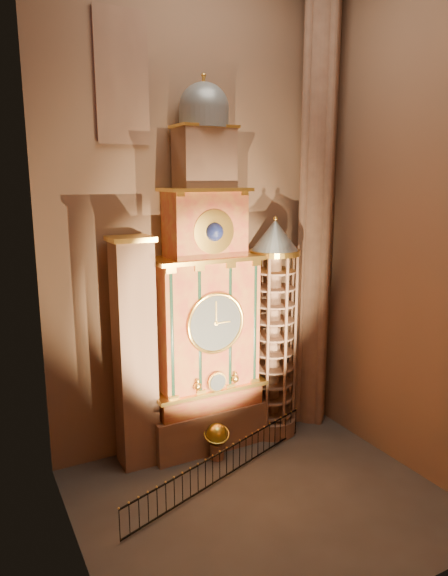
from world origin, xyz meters
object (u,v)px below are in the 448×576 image
stair_turret (273,331)px  celestial_globe (217,438)px  astronomical_clock (206,310)px  iron_railing (223,464)px  portrait_tower (135,353)px

stair_turret → celestial_globe: size_ratio=6.38×
astronomical_clock → iron_railing: astronomical_clock is taller
astronomical_clock → portrait_tower: astronomical_clock is taller
astronomical_clock → iron_railing: size_ratio=1.66×
celestial_globe → iron_railing: (-0.52, -1.63, -0.32)m
portrait_tower → astronomical_clock: bearing=-0.3°
celestial_globe → stair_turret: bearing=16.7°
portrait_tower → celestial_globe: bearing=-23.1°
portrait_tower → iron_railing: bearing=-47.9°
iron_railing → astronomical_clock: bearing=77.2°
portrait_tower → stair_turret: stair_turret is taller
stair_turret → iron_railing: 6.77m
stair_turret → iron_railing: stair_turret is taller
astronomical_clock → iron_railing: 6.72m
astronomical_clock → portrait_tower: bearing=179.7°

